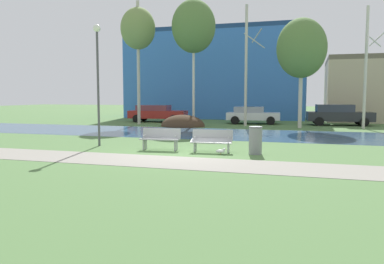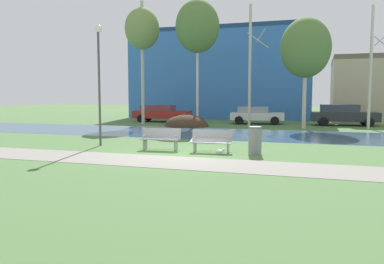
{
  "view_description": "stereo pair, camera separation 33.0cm",
  "coord_description": "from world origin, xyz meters",
  "px_view_note": "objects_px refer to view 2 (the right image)",
  "views": [
    {
      "loc": [
        4.71,
        -13.72,
        2.2
      ],
      "look_at": [
        0.16,
        1.21,
        0.74
      ],
      "focal_mm": 36.35,
      "sensor_mm": 36.0,
      "label": 1
    },
    {
      "loc": [
        5.02,
        -13.62,
        2.2
      ],
      "look_at": [
        0.16,
        1.21,
        0.74
      ],
      "focal_mm": 36.35,
      "sensor_mm": 36.0,
      "label": 2
    }
  ],
  "objects_px": {
    "bench_left": "(161,138)",
    "parked_van_nearest_red": "(161,113)",
    "trash_bin": "(255,140)",
    "streetlamp": "(99,65)",
    "parked_hatch_third_dark": "(343,115)",
    "parked_sedan_second_white": "(256,115)",
    "bench_right": "(212,140)",
    "seagull": "(220,151)"
  },
  "relations": [
    {
      "from": "streetlamp",
      "to": "bench_left",
      "type": "bearing_deg",
      "value": -7.83
    },
    {
      "from": "parked_van_nearest_red",
      "to": "bench_left",
      "type": "bearing_deg",
      "value": -67.47
    },
    {
      "from": "parked_sedan_second_white",
      "to": "bench_right",
      "type": "bearing_deg",
      "value": -87.43
    },
    {
      "from": "bench_right",
      "to": "seagull",
      "type": "xyz_separation_m",
      "value": [
        0.48,
        -0.53,
        -0.34
      ]
    },
    {
      "from": "trash_bin",
      "to": "parked_hatch_third_dark",
      "type": "bearing_deg",
      "value": 76.31
    },
    {
      "from": "bench_left",
      "to": "parked_van_nearest_red",
      "type": "xyz_separation_m",
      "value": [
        -6.51,
        15.68,
        0.29
      ]
    },
    {
      "from": "bench_left",
      "to": "seagull",
      "type": "xyz_separation_m",
      "value": [
        2.63,
        -0.53,
        -0.34
      ]
    },
    {
      "from": "bench_left",
      "to": "trash_bin",
      "type": "distance_m",
      "value": 3.85
    },
    {
      "from": "streetlamp",
      "to": "parked_sedan_second_white",
      "type": "height_order",
      "value": "streetlamp"
    },
    {
      "from": "bench_left",
      "to": "bench_right",
      "type": "xyz_separation_m",
      "value": [
        2.15,
        0.0,
        0.0
      ]
    },
    {
      "from": "bench_left",
      "to": "parked_van_nearest_red",
      "type": "relative_size",
      "value": 0.33
    },
    {
      "from": "parked_hatch_third_dark",
      "to": "parked_sedan_second_white",
      "type": "bearing_deg",
      "value": -177.31
    },
    {
      "from": "streetlamp",
      "to": "parked_hatch_third_dark",
      "type": "relative_size",
      "value": 1.09
    },
    {
      "from": "parked_sedan_second_white",
      "to": "streetlamp",
      "type": "bearing_deg",
      "value": -106.26
    },
    {
      "from": "bench_left",
      "to": "bench_right",
      "type": "bearing_deg",
      "value": 0.0
    },
    {
      "from": "trash_bin",
      "to": "parked_sedan_second_white",
      "type": "bearing_deg",
      "value": 98.63
    },
    {
      "from": "seagull",
      "to": "parked_hatch_third_dark",
      "type": "xyz_separation_m",
      "value": [
        5.16,
        16.65,
        0.68
      ]
    },
    {
      "from": "trash_bin",
      "to": "parked_van_nearest_red",
      "type": "distance_m",
      "value": 18.84
    },
    {
      "from": "bench_right",
      "to": "seagull",
      "type": "relative_size",
      "value": 4.03
    },
    {
      "from": "bench_right",
      "to": "parked_sedan_second_white",
      "type": "bearing_deg",
      "value": 92.57
    },
    {
      "from": "seagull",
      "to": "trash_bin",
      "type": "bearing_deg",
      "value": 21.34
    },
    {
      "from": "seagull",
      "to": "parked_van_nearest_red",
      "type": "distance_m",
      "value": 18.62
    },
    {
      "from": "parked_hatch_third_dark",
      "to": "bench_right",
      "type": "bearing_deg",
      "value": -109.28
    },
    {
      "from": "trash_bin",
      "to": "parked_sedan_second_white",
      "type": "height_order",
      "value": "parked_sedan_second_white"
    },
    {
      "from": "streetlamp",
      "to": "parked_van_nearest_red",
      "type": "xyz_separation_m",
      "value": [
        -3.46,
        15.26,
        -2.75
      ]
    },
    {
      "from": "bench_left",
      "to": "trash_bin",
      "type": "height_order",
      "value": "trash_bin"
    },
    {
      "from": "bench_right",
      "to": "parked_hatch_third_dark",
      "type": "height_order",
      "value": "parked_hatch_third_dark"
    },
    {
      "from": "parked_van_nearest_red",
      "to": "parked_sedan_second_white",
      "type": "distance_m",
      "value": 7.95
    },
    {
      "from": "parked_van_nearest_red",
      "to": "parked_sedan_second_white",
      "type": "height_order",
      "value": "parked_van_nearest_red"
    },
    {
      "from": "trash_bin",
      "to": "seagull",
      "type": "xyz_separation_m",
      "value": [
        -1.22,
        -0.48,
        -0.41
      ]
    },
    {
      "from": "bench_right",
      "to": "parked_van_nearest_red",
      "type": "bearing_deg",
      "value": 118.9
    },
    {
      "from": "bench_right",
      "to": "seagull",
      "type": "bearing_deg",
      "value": -47.96
    },
    {
      "from": "bench_right",
      "to": "parked_hatch_third_dark",
      "type": "relative_size",
      "value": 0.34
    },
    {
      "from": "trash_bin",
      "to": "parked_hatch_third_dark",
      "type": "distance_m",
      "value": 16.65
    },
    {
      "from": "bench_right",
      "to": "trash_bin",
      "type": "relative_size",
      "value": 1.57
    },
    {
      "from": "parked_hatch_third_dark",
      "to": "parked_van_nearest_red",
      "type": "bearing_deg",
      "value": -178.24
    },
    {
      "from": "bench_right",
      "to": "parked_van_nearest_red",
      "type": "height_order",
      "value": "parked_van_nearest_red"
    },
    {
      "from": "bench_right",
      "to": "parked_sedan_second_white",
      "type": "height_order",
      "value": "parked_sedan_second_white"
    },
    {
      "from": "bench_right",
      "to": "parked_van_nearest_red",
      "type": "distance_m",
      "value": 17.91
    },
    {
      "from": "parked_van_nearest_red",
      "to": "trash_bin",
      "type": "bearing_deg",
      "value": -56.64
    },
    {
      "from": "bench_left",
      "to": "parked_sedan_second_white",
      "type": "bearing_deg",
      "value": 84.8
    },
    {
      "from": "streetlamp",
      "to": "parked_hatch_third_dark",
      "type": "bearing_deg",
      "value": 55.38
    }
  ]
}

